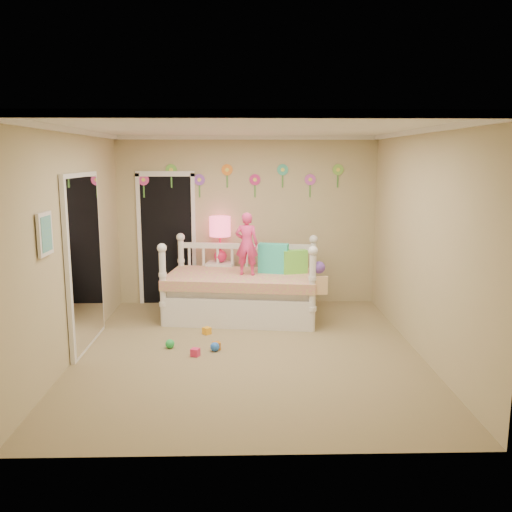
{
  "coord_description": "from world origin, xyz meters",
  "views": [
    {
      "loc": [
        -0.06,
        -6.08,
        2.27
      ],
      "look_at": [
        0.1,
        0.6,
        1.05
      ],
      "focal_mm": 37.79,
      "sensor_mm": 36.0,
      "label": 1
    }
  ],
  "objects_px": {
    "daybed": "(242,278)",
    "child": "(247,244)",
    "nightstand": "(221,284)",
    "table_lamp": "(220,232)"
  },
  "relations": [
    {
      "from": "child",
      "to": "nightstand",
      "type": "bearing_deg",
      "value": -50.51
    },
    {
      "from": "child",
      "to": "table_lamp",
      "type": "height_order",
      "value": "child"
    },
    {
      "from": "nightstand",
      "to": "table_lamp",
      "type": "bearing_deg",
      "value": -73.63
    },
    {
      "from": "nightstand",
      "to": "table_lamp",
      "type": "height_order",
      "value": "table_lamp"
    },
    {
      "from": "daybed",
      "to": "child",
      "type": "bearing_deg",
      "value": -31.46
    },
    {
      "from": "child",
      "to": "nightstand",
      "type": "xyz_separation_m",
      "value": [
        -0.4,
        0.72,
        -0.74
      ]
    },
    {
      "from": "child",
      "to": "nightstand",
      "type": "distance_m",
      "value": 1.11
    },
    {
      "from": "daybed",
      "to": "nightstand",
      "type": "bearing_deg",
      "value": 124.17
    },
    {
      "from": "child",
      "to": "nightstand",
      "type": "relative_size",
      "value": 1.29
    },
    {
      "from": "daybed",
      "to": "child",
      "type": "xyz_separation_m",
      "value": [
        0.07,
        -0.06,
        0.51
      ]
    }
  ]
}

